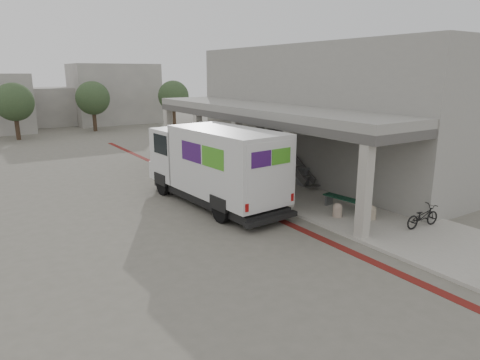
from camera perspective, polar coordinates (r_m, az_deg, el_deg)
ground at (r=16.61m, az=1.81°, el=-5.62°), size 120.00×120.00×0.00m
bike_lane_stripe at (r=18.71m, az=0.82°, el=-3.30°), size 0.35×40.00×0.01m
sidewalk at (r=19.05m, az=11.74°, el=-3.10°), size 4.40×28.00×0.12m
transit_building at (r=23.54m, az=9.36°, el=8.58°), size 7.60×17.00×7.00m
distant_backdrop at (r=49.15m, az=-26.28°, el=9.35°), size 28.00×10.00×6.50m
tree_left at (r=41.06m, az=-27.90°, el=9.16°), size 3.20×3.20×4.80m
tree_mid at (r=44.25m, az=-19.03°, el=10.27°), size 3.20×3.20×4.80m
tree_right at (r=45.97m, az=-8.86°, el=10.98°), size 3.20×3.20×4.80m
fedex_truck at (r=18.38m, az=-3.50°, el=2.17°), size 3.01×8.10×3.39m
bench at (r=18.12m, az=13.90°, el=-2.79°), size 0.69×2.09×0.48m
bollard_near at (r=17.25m, az=17.11°, el=-4.14°), size 0.36×0.36×0.54m
bollard_far at (r=17.19m, az=12.86°, el=-3.90°), size 0.37×0.37×0.55m
utility_cabinet at (r=21.58m, az=8.40°, el=0.50°), size 0.50×0.61×0.91m
bicycle_black at (r=16.97m, az=23.17°, el=-4.47°), size 1.61×0.67×0.83m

